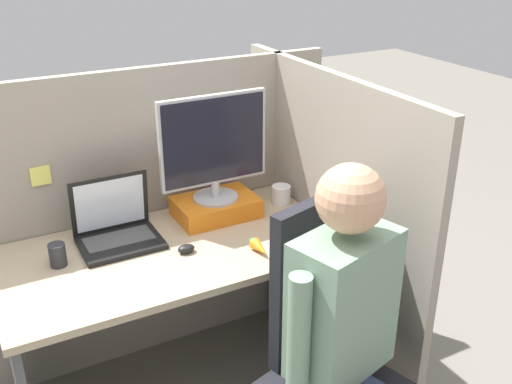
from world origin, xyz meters
name	(u,v)px	position (x,y,z in m)	size (l,w,h in m)	color
cubicle_panel_back	(142,220)	(0.00, 0.71, 0.68)	(1.84, 0.05, 1.37)	gray
cubicle_panel_right	(326,227)	(0.69, 0.28, 0.68)	(0.04, 1.33, 1.37)	gray
desk	(173,288)	(0.00, 0.34, 0.54)	(1.34, 0.69, 0.73)	tan
paper_box	(216,207)	(0.28, 0.52, 0.77)	(0.35, 0.24, 0.08)	orange
monitor	(214,146)	(0.28, 0.52, 1.05)	(0.48, 0.19, 0.46)	#B2B2B7
laptop	(117,230)	(-0.17, 0.49, 0.78)	(0.32, 0.24, 0.26)	black
mouse	(186,249)	(0.04, 0.28, 0.75)	(0.07, 0.05, 0.03)	black
stapler	(304,221)	(0.57, 0.25, 0.75)	(0.04, 0.15, 0.05)	#A31919
carrot_toy	(260,248)	(0.29, 0.14, 0.75)	(0.05, 0.12, 0.05)	orange
office_chair	(327,353)	(0.33, -0.28, 0.53)	(0.57, 0.62, 1.06)	black
person	(348,333)	(0.29, -0.44, 0.75)	(0.46, 0.50, 1.28)	#282D4C
coffee_mug	(281,194)	(0.60, 0.50, 0.77)	(0.09, 0.09, 0.08)	white
pen_cup	(58,255)	(-0.41, 0.42, 0.77)	(0.06, 0.06, 0.09)	#28282D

